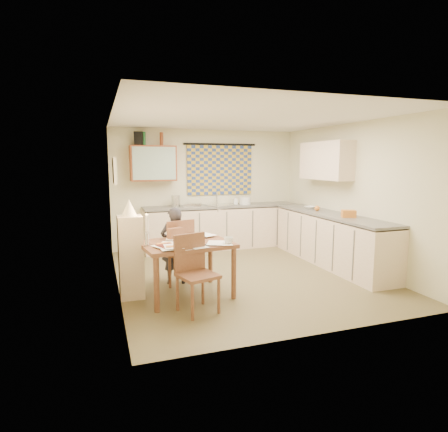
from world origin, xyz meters
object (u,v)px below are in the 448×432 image
object	(u,v)px
counter_back	(222,227)
shelf_stand	(131,257)
dining_table	(186,269)
person	(175,246)
counter_right	(330,239)
chair_far	(175,263)
stove	(365,252)

from	to	relation	value
counter_back	shelf_stand	size ratio (longest dim) A/B	2.93
counter_back	shelf_stand	xyz separation A→B (m)	(-2.10, -2.42, 0.11)
dining_table	person	bearing A→B (deg)	86.83
counter_right	dining_table	bearing A→B (deg)	-165.13
counter_right	person	size ratio (longest dim) A/B	2.53
counter_right	person	distance (m)	2.87
counter_back	person	world-z (taller)	person
counter_back	counter_right	bearing A→B (deg)	-51.92
dining_table	shelf_stand	xyz separation A→B (m)	(-0.72, 0.16, 0.18)
counter_back	chair_far	size ratio (longest dim) A/B	3.35
dining_table	stove	bearing A→B (deg)	-11.00
counter_back	chair_far	bearing A→B (deg)	-125.31
counter_right	shelf_stand	world-z (taller)	shelf_stand
person	shelf_stand	distance (m)	0.79
person	counter_back	bearing A→B (deg)	-112.90
dining_table	chair_far	world-z (taller)	chair_far
chair_far	shelf_stand	size ratio (longest dim) A/B	0.88
dining_table	chair_far	xyz separation A→B (m)	(-0.03, 0.60, -0.07)
stove	shelf_stand	bearing A→B (deg)	174.35
stove	dining_table	world-z (taller)	stove
stove	dining_table	size ratio (longest dim) A/B	0.68
counter_back	counter_right	distance (m)	2.34
counter_back	chair_far	xyz separation A→B (m)	(-1.41, -1.99, -0.15)
counter_right	counter_back	bearing A→B (deg)	128.08
counter_back	stove	size ratio (longest dim) A/B	3.78
person	shelf_stand	world-z (taller)	person
counter_back	dining_table	size ratio (longest dim) A/B	2.57
shelf_stand	chair_far	bearing A→B (deg)	32.06
chair_far	person	xyz separation A→B (m)	(-0.01, -0.02, 0.28)
chair_far	shelf_stand	bearing A→B (deg)	14.25
stove	shelf_stand	world-z (taller)	shelf_stand
dining_table	shelf_stand	world-z (taller)	shelf_stand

